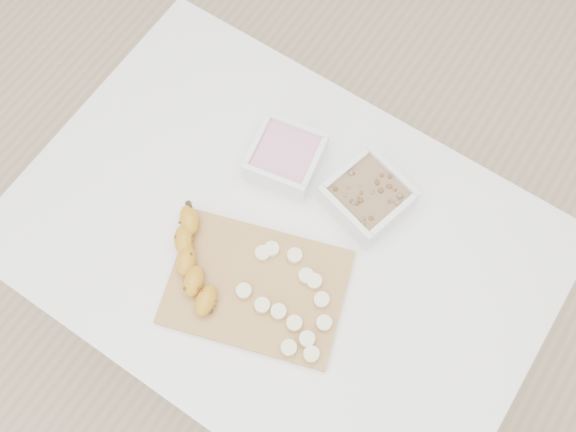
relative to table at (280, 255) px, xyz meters
The scene contains 7 objects.
ground 0.65m from the table, ahead, with size 3.50×3.50×0.00m, color #C6AD89.
table is the anchor object (origin of this frame).
bowl_yogurt 0.20m from the table, 119.25° to the left, with size 0.15×0.15×0.06m.
bowl_granola 0.22m from the table, 57.65° to the left, with size 0.17×0.17×0.06m.
cutting_board 0.15m from the table, 79.84° to the right, with size 0.32×0.23×0.01m, color #AE8A45.
banana 0.21m from the table, 126.63° to the right, with size 0.06×0.21×0.04m, color #C0821A, non-canonical shape.
banana_slices 0.17m from the table, 45.94° to the right, with size 0.20×0.17×0.02m.
Camera 1 is at (0.23, -0.32, 1.90)m, focal length 40.00 mm.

